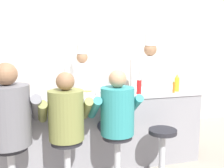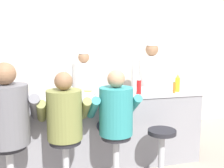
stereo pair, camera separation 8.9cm
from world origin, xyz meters
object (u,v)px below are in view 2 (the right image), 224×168
(diner_seated_teal, at_px, (115,115))
(empty_stool_round, at_px, (162,146))
(mustard_bottle_yellow, at_px, (177,83))
(hot_sauce_bottle_orange, at_px, (174,88))
(cook_in_whites_far, at_px, (151,84))
(ketchup_bottle_red, at_px, (139,86))
(breakfast_plate, at_px, (88,92))
(coffee_mug_white, at_px, (52,92))
(diner_seated_grey, at_px, (8,118))
(cook_in_whites_near, at_px, (84,87))
(coffee_mug_blue, at_px, (52,95))
(water_pitcher_clear, at_px, (113,83))
(cereal_bowl, at_px, (102,93))
(diner_seated_olive, at_px, (64,119))

(diner_seated_teal, distance_m, empty_stool_round, 0.71)
(mustard_bottle_yellow, relative_size, diner_seated_teal, 0.18)
(hot_sauce_bottle_orange, relative_size, cook_in_whites_far, 0.08)
(ketchup_bottle_red, xyz_separation_m, diner_seated_teal, (-0.43, -0.38, -0.26))
(breakfast_plate, distance_m, coffee_mug_white, 0.47)
(empty_stool_round, distance_m, cook_in_whites_far, 1.47)
(diner_seated_grey, xyz_separation_m, cook_in_whites_near, (1.06, 1.71, 0.00))
(breakfast_plate, height_order, cook_in_whites_near, cook_in_whites_near)
(coffee_mug_blue, bearing_deg, cook_in_whites_near, 66.72)
(ketchup_bottle_red, distance_m, hot_sauce_bottle_orange, 0.49)
(coffee_mug_blue, xyz_separation_m, empty_stool_round, (1.26, -0.36, -0.62))
(coffee_mug_blue, distance_m, coffee_mug_white, 0.25)
(diner_seated_grey, height_order, empty_stool_round, diner_seated_grey)
(cook_in_whites_near, relative_size, cook_in_whites_far, 0.91)
(coffee_mug_blue, height_order, cook_in_whites_near, cook_in_whites_near)
(mustard_bottle_yellow, relative_size, water_pitcher_clear, 1.04)
(diner_seated_grey, distance_m, diner_seated_teal, 1.15)
(mustard_bottle_yellow, xyz_separation_m, hot_sauce_bottle_orange, (-0.10, -0.09, -0.04))
(empty_stool_round, bearing_deg, diner_seated_grey, 178.74)
(water_pitcher_clear, bearing_deg, cook_in_whites_far, 35.65)
(hot_sauce_bottle_orange, bearing_deg, cook_in_whites_far, 85.82)
(coffee_mug_blue, distance_m, diner_seated_teal, 0.78)
(coffee_mug_white, bearing_deg, cook_in_whites_far, 22.37)
(ketchup_bottle_red, distance_m, diner_seated_grey, 1.63)
(mustard_bottle_yellow, bearing_deg, breakfast_plate, 170.74)
(diner_seated_grey, distance_m, empty_stool_round, 1.78)
(mustard_bottle_yellow, xyz_separation_m, diner_seated_teal, (-1.01, -0.42, -0.26))
(cereal_bowl, relative_size, diner_seated_grey, 0.11)
(cereal_bowl, height_order, coffee_mug_white, coffee_mug_white)
(diner_seated_grey, height_order, diner_seated_teal, diner_seated_grey)
(ketchup_bottle_red, bearing_deg, water_pitcher_clear, 132.02)
(diner_seated_grey, distance_m, diner_seated_olive, 0.57)
(empty_stool_round, bearing_deg, cook_in_whites_far, 72.63)
(hot_sauce_bottle_orange, relative_size, water_pitcher_clear, 0.65)
(water_pitcher_clear, bearing_deg, coffee_mug_white, -173.50)
(mustard_bottle_yellow, xyz_separation_m, diner_seated_grey, (-2.15, -0.42, -0.21))
(diner_seated_teal, height_order, cook_in_whites_near, cook_in_whites_near)
(hot_sauce_bottle_orange, relative_size, diner_seated_olive, 0.11)
(mustard_bottle_yellow, distance_m, breakfast_plate, 1.23)
(breakfast_plate, distance_m, cereal_bowl, 0.23)
(breakfast_plate, relative_size, coffee_mug_white, 2.20)
(ketchup_bottle_red, relative_size, cook_in_whites_far, 0.13)
(mustard_bottle_yellow, xyz_separation_m, water_pitcher_clear, (-0.85, 0.25, 0.00))
(diner_seated_teal, height_order, empty_stool_round, diner_seated_teal)
(hot_sauce_bottle_orange, height_order, coffee_mug_blue, hot_sauce_bottle_orange)
(breakfast_plate, distance_m, diner_seated_teal, 0.67)
(water_pitcher_clear, xyz_separation_m, cook_in_whites_far, (0.82, 0.59, -0.13))
(coffee_mug_blue, xyz_separation_m, diner_seated_olive, (0.11, -0.33, -0.20))
(water_pitcher_clear, height_order, diner_seated_teal, diner_seated_teal)
(water_pitcher_clear, xyz_separation_m, empty_stool_round, (0.41, -0.71, -0.69))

